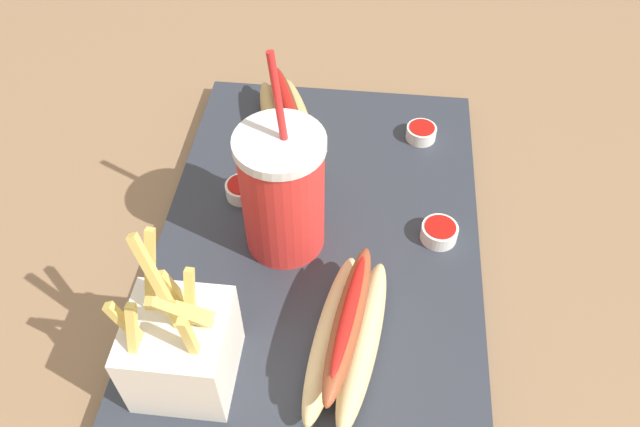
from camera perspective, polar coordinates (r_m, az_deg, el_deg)
ground_plane at (r=0.69m, az=0.00°, el=-3.28°), size 2.40×2.40×0.02m
food_tray at (r=0.67m, az=0.00°, el=-2.24°), size 0.49×0.34×0.02m
soda_cup at (r=0.60m, az=-3.44°, el=1.92°), size 0.09×0.09×0.23m
fries_basket at (r=0.55m, az=-12.56°, el=-11.94°), size 0.09×0.09×0.16m
hot_dog_1 at (r=0.56m, az=2.52°, el=-10.99°), size 0.18×0.08×0.07m
hot_dog_2 at (r=0.75m, az=-2.89°, el=8.08°), size 0.20×0.11×0.06m
ketchup_cup_1 at (r=0.66m, az=10.87°, el=-1.65°), size 0.04×0.04×0.02m
ketchup_cup_2 at (r=0.77m, az=9.26°, el=7.38°), size 0.04×0.04×0.02m
ketchup_cup_3 at (r=0.69m, az=-7.14°, el=2.24°), size 0.04×0.04×0.02m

